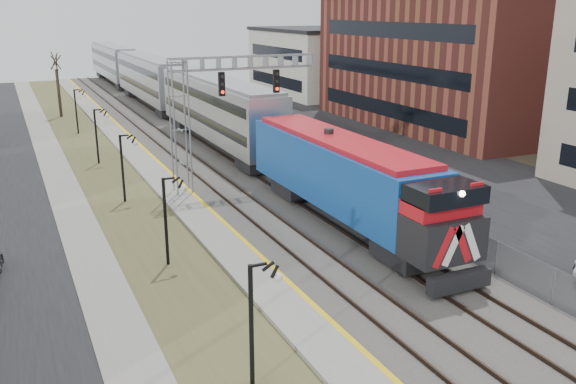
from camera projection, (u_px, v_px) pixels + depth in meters
sidewalk at (59, 178)px, 40.39m from camera, size 2.00×120.00×0.08m
grass_median at (106, 173)px, 41.61m from camera, size 4.00×120.00×0.06m
platform at (149, 168)px, 42.80m from camera, size 2.00×120.00×0.24m
ballast_bed at (217, 161)px, 44.83m from camera, size 8.00×120.00×0.20m
parking_lot at (357, 147)px, 49.71m from camera, size 16.00×120.00×0.04m
platform_edge at (162, 164)px, 43.12m from camera, size 0.24×120.00×0.01m
track_near at (191, 161)px, 43.97m from camera, size 1.58×120.00×0.15m
track_far at (236, 156)px, 45.38m from camera, size 1.58×120.00×0.15m
train at (168, 90)px, 61.54m from camera, size 3.00×85.85×5.33m
signal_gantry at (207, 101)px, 36.03m from camera, size 9.00×1.07×8.15m
lampposts at (164, 221)px, 26.55m from camera, size 0.14×62.14×4.00m
fence at (269, 146)px, 46.32m from camera, size 0.04×120.00×1.60m
buildings_east at (529, 66)px, 50.23m from camera, size 16.00×76.00×15.00m
car_lot_d at (424, 200)px, 33.84m from camera, size 4.79×2.76×1.31m
car_lot_e at (290, 140)px, 49.01m from camera, size 4.18×2.47×1.33m
car_lot_f at (333, 150)px, 45.77m from camera, size 3.99×1.56×1.29m
car_lot_g at (273, 118)px, 58.78m from camera, size 4.39×2.54×1.37m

